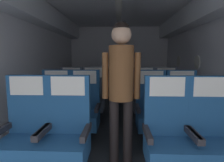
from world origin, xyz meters
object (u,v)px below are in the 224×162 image
object	(u,v)px
seat_b_right_aisle	(182,112)
seat_a_left_window	(25,135)
seat_c_right_window	(144,98)
seat_a_right_window	(168,138)
seat_c_right_aisle	(166,98)
seat_a_right_aisle	(213,139)
seat_b_right_window	(151,112)
seat_b_left_aisle	(84,111)
seat_c_left_aisle	(93,98)
flight_attendant	(121,79)
seat_a_left_aisle	(67,136)
seat_c_left_window	(71,98)
seat_b_left_window	(56,110)

from	to	relation	value
seat_b_right_aisle	seat_a_left_window	bearing A→B (deg)	-154.38
seat_a_left_window	seat_c_right_window	size ratio (longest dim) A/B	1.00
seat_a_right_window	seat_c_right_aisle	bearing A→B (deg)	76.47
seat_a_right_aisle	seat_a_right_window	xyz separation A→B (m)	(-0.45, -0.00, 0.00)
seat_b_right_window	seat_c_right_aisle	world-z (taller)	same
seat_a_right_window	seat_b_left_aisle	size ratio (longest dim) A/B	1.00
seat_a_right_window	seat_c_right_window	xyz separation A→B (m)	(0.01, 1.89, 0.00)
seat_c_left_aisle	flight_attendant	bearing A→B (deg)	-71.07
seat_a_right_aisle	seat_c_left_aisle	distance (m)	2.39
seat_a_left_aisle	flight_attendant	bearing A→B (deg)	24.74
seat_a_left_window	seat_c_right_window	bearing A→B (deg)	51.73
seat_b_left_aisle	seat_c_right_window	bearing A→B (deg)	42.86
seat_a_left_aisle	seat_a_right_window	xyz separation A→B (m)	(1.03, -0.01, 0.00)
seat_c_left_window	seat_c_right_window	world-z (taller)	same
seat_b_left_aisle	flight_attendant	xyz separation A→B (m)	(0.55, -0.67, 0.57)
seat_a_right_aisle	seat_b_left_aisle	world-z (taller)	same
seat_a_left_aisle	seat_c_left_window	xyz separation A→B (m)	(-0.45, 1.86, 0.00)
seat_a_right_window	seat_b_right_window	distance (m)	0.94
seat_a_right_aisle	seat_b_left_window	bearing A→B (deg)	153.85
seat_a_left_window	seat_c_left_window	xyz separation A→B (m)	(-0.00, 1.86, 0.00)
seat_b_left_window	seat_b_right_aisle	distance (m)	1.93
seat_b_left_window	seat_b_right_aisle	size ratio (longest dim) A/B	1.00
seat_c_left_aisle	seat_b_right_aisle	bearing A→B (deg)	-32.55
seat_b_left_window	seat_a_right_aisle	bearing A→B (deg)	-26.15
seat_a_right_aisle	seat_c_left_aisle	world-z (taller)	same
seat_b_left_aisle	seat_b_right_aisle	distance (m)	1.48
seat_b_left_window	seat_c_right_window	xyz separation A→B (m)	(1.48, 0.95, 0.00)
seat_a_left_window	seat_c_left_window	size ratio (longest dim) A/B	1.00
seat_a_left_aisle	seat_b_left_aisle	distance (m)	0.93
seat_b_left_window	flight_attendant	world-z (taller)	flight_attendant
seat_c_right_aisle	seat_c_right_window	world-z (taller)	same
seat_b_right_aisle	seat_c_right_aisle	distance (m)	0.94
seat_b_left_window	seat_b_left_aisle	world-z (taller)	same
seat_c_right_aisle	seat_c_right_window	xyz separation A→B (m)	(-0.44, 0.01, 0.00)
seat_c_right_aisle	seat_a_right_aisle	bearing A→B (deg)	-90.18
seat_c_left_window	seat_c_right_aisle	bearing A→B (deg)	0.22
seat_a_left_window	seat_a_right_window	bearing A→B (deg)	-0.38
seat_b_right_window	seat_a_right_aisle	bearing A→B (deg)	-64.27
seat_a_right_window	seat_b_left_window	bearing A→B (deg)	147.39
seat_a_right_aisle	seat_b_right_window	world-z (taller)	same
seat_a_right_window	seat_c_right_window	distance (m)	1.89
seat_b_right_aisle	seat_c_right_window	world-z (taller)	same
seat_a_right_aisle	seat_b_left_aisle	distance (m)	1.74
seat_b_right_window	seat_b_right_aisle	bearing A→B (deg)	0.08
seat_b_right_window	seat_c_left_window	world-z (taller)	same
seat_b_left_window	seat_b_right_aisle	xyz separation A→B (m)	(1.93, -0.01, 0.00)
seat_a_right_aisle	seat_a_right_window	distance (m)	0.45
seat_a_right_window	seat_b_right_aisle	world-z (taller)	same
seat_b_left_aisle	flight_attendant	world-z (taller)	flight_attendant
seat_a_left_window	seat_a_right_window	world-z (taller)	same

